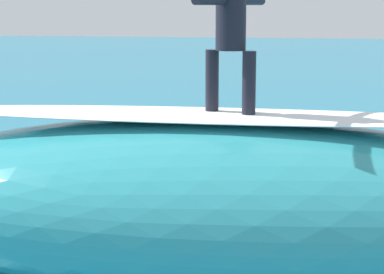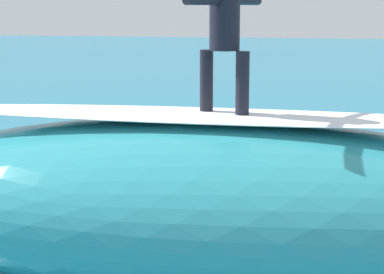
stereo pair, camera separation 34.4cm
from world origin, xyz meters
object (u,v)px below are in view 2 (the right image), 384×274
Objects in this scene: surfer_riding at (225,32)px; surfer_paddling at (178,188)px; surfboard_riding at (224,117)px; surfboard_paddling at (171,199)px.

surfer_paddling is (1.36, -3.44, -2.70)m from surfer_riding.
surfboard_riding is 4.15m from surfboard_paddling.
surfboard_riding is 4.10m from surfer_paddling.
surfboard_paddling is 1.40× the size of surfer_paddling.
surfer_riding is 1.04× the size of surfer_paddling.
surfer_paddling is (1.36, -3.44, -1.78)m from surfboard_riding.
surfboard_riding is 0.92m from surfer_riding.
surfer_riding is 4.65m from surfboard_paddling.
surfboard_paddling is (1.46, -3.36, -1.95)m from surfboard_riding.
surfboard_paddling is 0.21m from surfer_paddling.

